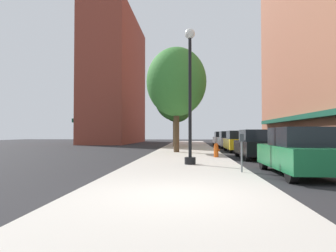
% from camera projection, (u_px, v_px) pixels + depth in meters
% --- Properties ---
extents(ground_plane, '(90.00, 90.00, 0.00)m').
position_uv_depth(ground_plane, '(235.00, 151.00, 23.87)').
color(ground_plane, '#232326').
extents(sidewalk_slab, '(4.80, 50.00, 0.12)m').
position_uv_depth(sidewalk_slab, '(187.00, 149.00, 25.18)').
color(sidewalk_slab, '#B7B2A8').
rests_on(sidewalk_slab, ground).
extents(building_far_background, '(6.80, 18.00, 19.12)m').
position_uv_depth(building_far_background, '(116.00, 81.00, 44.21)').
color(building_far_background, brown).
rests_on(building_far_background, ground).
extents(lamppost, '(0.48, 0.48, 5.90)m').
position_uv_depth(lamppost, '(190.00, 93.00, 12.49)').
color(lamppost, black).
rests_on(lamppost, sidewalk_slab).
extents(fire_hydrant, '(0.33, 0.26, 0.79)m').
position_uv_depth(fire_hydrant, '(216.00, 150.00, 16.15)').
color(fire_hydrant, '#E05614').
rests_on(fire_hydrant, sidewalk_slab).
extents(parking_meter_near, '(0.14, 0.09, 1.31)m').
position_uv_depth(parking_meter_near, '(242.00, 148.00, 9.90)').
color(parking_meter_near, slate).
rests_on(parking_meter_near, sidewalk_slab).
extents(tree_near, '(4.29, 4.29, 7.50)m').
position_uv_depth(tree_near, '(176.00, 82.00, 20.69)').
color(tree_near, '#4C3823').
rests_on(tree_near, sidewalk_slab).
extents(tree_mid, '(3.75, 3.75, 6.94)m').
position_uv_depth(tree_mid, '(177.00, 104.00, 33.57)').
color(tree_mid, '#4C3823').
rests_on(tree_mid, sidewalk_slab).
extents(tree_far, '(4.14, 4.14, 7.37)m').
position_uv_depth(tree_far, '(175.00, 97.00, 29.03)').
color(tree_far, '#4C3823').
rests_on(tree_far, sidewalk_slab).
extents(car_green, '(1.80, 4.30, 1.66)m').
position_uv_depth(car_green, '(299.00, 152.00, 9.90)').
color(car_green, black).
rests_on(car_green, ground).
extents(car_black, '(1.80, 4.30, 1.66)m').
position_uv_depth(car_black, '(256.00, 145.00, 16.41)').
color(car_black, black).
rests_on(car_black, ground).
extents(car_yellow, '(1.80, 4.30, 1.66)m').
position_uv_depth(car_yellow, '(238.00, 142.00, 22.54)').
color(car_yellow, black).
rests_on(car_yellow, ground).
extents(car_silver, '(1.80, 4.30, 1.66)m').
position_uv_depth(car_silver, '(228.00, 140.00, 28.32)').
color(car_silver, black).
rests_on(car_silver, ground).
extents(car_white, '(1.80, 4.30, 1.66)m').
position_uv_depth(car_white, '(222.00, 139.00, 34.36)').
color(car_white, black).
rests_on(car_white, ground).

